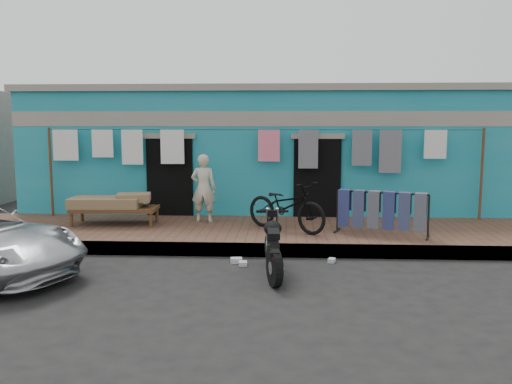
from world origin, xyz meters
name	(u,v)px	position (x,y,z in m)	size (l,w,h in m)	color
ground	(249,281)	(0.00, 0.00, 0.00)	(80.00, 80.00, 0.00)	black
sidewalk	(259,234)	(0.00, 3.00, 0.12)	(28.00, 3.00, 0.25)	brown
curb	(255,250)	(0.00, 1.55, 0.12)	(28.00, 0.10, 0.25)	gray
building	(266,150)	(0.00, 6.99, 1.69)	(12.20, 5.20, 3.36)	teal
clothesline	(249,151)	(-0.30, 4.25, 1.81)	(10.06, 0.06, 2.10)	brown
seated_person	(203,188)	(-1.27, 3.65, 1.01)	(0.55, 0.37, 1.52)	beige
bicycle	(286,200)	(0.58, 2.78, 0.88)	(0.69, 1.94, 1.26)	black
motorcycle	(273,245)	(0.37, 0.33, 0.50)	(0.64, 1.58, 1.00)	black
charpoy	(115,210)	(-3.16, 3.25, 0.57)	(1.96, 1.00, 0.64)	brown
jeans_rack	(382,212)	(2.47, 2.47, 0.70)	(1.90, 0.98, 0.90)	black
litter_a	(236,260)	(-0.30, 1.08, 0.04)	(0.20, 0.16, 0.09)	silver
litter_b	(332,260)	(1.39, 1.20, 0.04)	(0.15, 0.11, 0.08)	silver
litter_c	(243,263)	(-0.17, 0.91, 0.04)	(0.18, 0.14, 0.07)	silver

